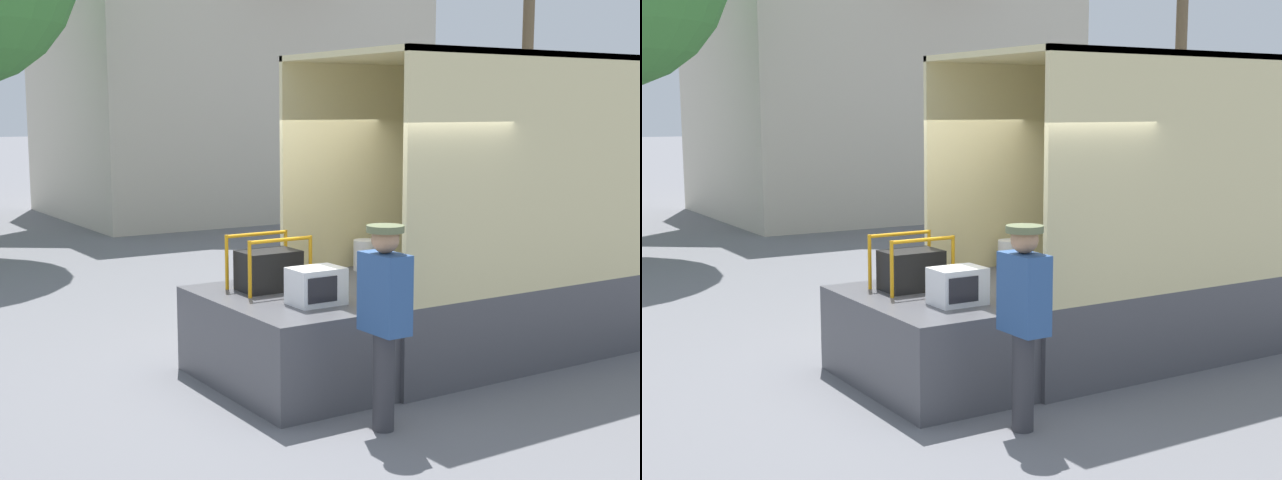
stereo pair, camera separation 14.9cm
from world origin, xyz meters
TOP-DOWN VIEW (x-y plane):
  - ground_plane at (0.00, 0.00)m, footprint 160.00×160.00m
  - box_truck at (3.47, 0.00)m, footprint 5.93×2.18m
  - tailgate_deck at (-0.62, 0.00)m, footprint 1.24×2.07m
  - microwave at (-0.50, -0.42)m, footprint 0.47×0.37m
  - portable_generator at (-0.53, 0.38)m, footprint 0.71×0.51m
  - worker_person at (-0.54, -1.50)m, footprint 0.31×0.44m
  - house_backdrop at (5.68, 13.49)m, footprint 8.91×6.51m
  - utility_pole at (11.57, 8.85)m, footprint 1.80×0.28m

SIDE VIEW (x-z plane):
  - ground_plane at x=0.00m, z-range 0.00..0.00m
  - tailgate_deck at x=-0.62m, z-range 0.00..0.85m
  - box_truck at x=3.47m, z-range -0.60..2.57m
  - microwave at x=-0.50m, z-range 0.85..1.19m
  - worker_person at x=-0.54m, z-range 0.19..1.89m
  - portable_generator at x=-0.53m, z-range 0.79..1.33m
  - house_backdrop at x=5.68m, z-range 0.08..8.28m
  - utility_pole at x=11.57m, z-range 0.16..8.31m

